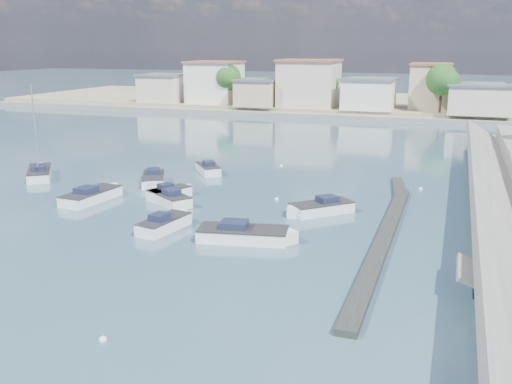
% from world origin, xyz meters
% --- Properties ---
extents(ground, '(400.00, 400.00, 0.00)m').
position_xyz_m(ground, '(0.00, 40.00, 0.00)').
color(ground, '#2E4B5C').
rests_on(ground, ground).
extents(breakwater, '(2.00, 31.02, 0.35)m').
position_xyz_m(breakwater, '(6.90, 12.69, 0.17)').
color(breakwater, black).
rests_on(breakwater, ground).
extents(far_shore_land, '(160.00, 40.00, 1.40)m').
position_xyz_m(far_shore_land, '(0.00, 92.00, 0.70)').
color(far_shore_land, gray).
rests_on(far_shore_land, ground).
extents(far_shore_quay, '(160.00, 2.50, 0.80)m').
position_xyz_m(far_shore_quay, '(0.00, 71.00, 0.40)').
color(far_shore_quay, slate).
rests_on(far_shore_quay, ground).
extents(far_town, '(113.01, 12.80, 8.35)m').
position_xyz_m(far_town, '(10.71, 76.92, 4.93)').
color(far_town, beige).
rests_on(far_town, far_shore_land).
extents(shore_trees, '(74.56, 38.32, 7.92)m').
position_xyz_m(shore_trees, '(8.34, 68.11, 6.22)').
color(shore_trees, '#38281E').
rests_on(shore_trees, ground).
extents(motorboat_a, '(2.33, 4.81, 1.48)m').
position_xyz_m(motorboat_a, '(-7.37, 7.82, 0.38)').
color(motorboat_a, white).
rests_on(motorboat_a, ground).
extents(motorboat_b, '(2.93, 4.01, 1.48)m').
position_xyz_m(motorboat_b, '(-10.93, 15.41, 0.38)').
color(motorboat_b, white).
rests_on(motorboat_b, ground).
extents(motorboat_c, '(4.70, 3.95, 1.48)m').
position_xyz_m(motorboat_c, '(-10.43, 13.81, 0.38)').
color(motorboat_c, white).
rests_on(motorboat_c, ground).
extents(motorboat_d, '(4.71, 4.69, 1.48)m').
position_xyz_m(motorboat_d, '(1.59, 14.88, 0.38)').
color(motorboat_d, white).
rests_on(motorboat_d, ground).
extents(motorboat_e, '(2.68, 6.09, 1.48)m').
position_xyz_m(motorboat_e, '(-16.50, 12.61, 0.38)').
color(motorboat_e, white).
rests_on(motorboat_e, ground).
extents(motorboat_f, '(3.79, 4.18, 1.48)m').
position_xyz_m(motorboat_f, '(-12.01, 25.11, 0.38)').
color(motorboat_f, white).
rests_on(motorboat_f, ground).
extents(motorboat_g, '(3.99, 5.38, 1.48)m').
position_xyz_m(motorboat_g, '(-14.62, 19.01, 0.38)').
color(motorboat_g, white).
rests_on(motorboat_g, ground).
extents(motorboat_h, '(6.54, 3.28, 1.48)m').
position_xyz_m(motorboat_h, '(-1.27, 7.43, 0.38)').
color(motorboat_h, white).
rests_on(motorboat_h, ground).
extents(sailboat, '(5.12, 5.89, 9.00)m').
position_xyz_m(sailboat, '(-26.40, 18.12, 0.41)').
color(sailboat, white).
rests_on(sailboat, ground).
extents(mooring_buoys, '(18.09, 37.32, 0.36)m').
position_xyz_m(mooring_buoys, '(2.70, 15.41, 0.05)').
color(mooring_buoys, white).
rests_on(mooring_buoys, ground).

